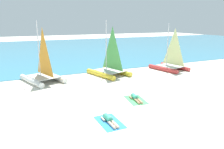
{
  "coord_description": "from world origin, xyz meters",
  "views": [
    {
      "loc": [
        -6.56,
        -9.28,
        5.08
      ],
      "look_at": [
        0.0,
        4.94,
        1.2
      ],
      "focal_mm": 34.86,
      "sensor_mm": 36.0,
      "label": 1
    }
  ],
  "objects": [
    {
      "name": "ground_plane",
      "position": [
        0.0,
        10.0,
        0.0
      ],
      "size": [
        120.0,
        120.0,
        0.0
      ],
      "primitive_type": "plane",
      "color": "silver"
    },
    {
      "name": "sailboat_red",
      "position": [
        8.47,
        8.64,
        0.72
      ],
      "size": [
        3.06,
        4.11,
        4.85
      ],
      "rotation": [
        0.0,
        0.0,
        0.2
      ],
      "color": "#CC3838",
      "rests_on": "ground"
    },
    {
      "name": "towel_right",
      "position": [
        0.53,
        2.34,
        0.01
      ],
      "size": [
        1.38,
        2.05,
        0.01
      ],
      "primitive_type": "cube",
      "rotation": [
        0.0,
        0.0,
        -0.16
      ],
      "color": "#4CB266",
      "rests_on": "ground"
    },
    {
      "name": "ocean_water",
      "position": [
        0.0,
        30.97,
        0.03
      ],
      "size": [
        120.0,
        40.0,
        0.05
      ],
      "primitive_type": "cube",
      "color": "teal",
      "rests_on": "ground"
    },
    {
      "name": "sailboat_yellow",
      "position": [
        1.73,
        9.22,
        0.77
      ],
      "size": [
        3.47,
        4.47,
        5.15
      ],
      "rotation": [
        0.0,
        0.0,
        0.27
      ],
      "color": "yellow",
      "rests_on": "ground"
    },
    {
      "name": "towel_left",
      "position": [
        -2.37,
        0.09,
        0.01
      ],
      "size": [
        1.11,
        1.91,
        0.01
      ],
      "primitive_type": "cube",
      "rotation": [
        0.0,
        0.0,
        0.01
      ],
      "color": "#338CD8",
      "rests_on": "ground"
    },
    {
      "name": "sunbather_right",
      "position": [
        0.54,
        2.41,
        0.13
      ],
      "size": [
        0.64,
        1.57,
        0.3
      ],
      "rotation": [
        0.0,
        0.0,
        -0.16
      ],
      "color": "#3FB28C",
      "rests_on": "towel_right"
    },
    {
      "name": "sailboat_white",
      "position": [
        -4.36,
        9.54,
        0.77
      ],
      "size": [
        3.6,
        4.52,
        5.14
      ],
      "rotation": [
        0.0,
        0.0,
        0.31
      ],
      "color": "white",
      "rests_on": "ground"
    },
    {
      "name": "sunbather_left",
      "position": [
        -2.37,
        0.16,
        0.13
      ],
      "size": [
        0.54,
        1.56,
        0.3
      ],
      "rotation": [
        0.0,
        0.0,
        0.01
      ],
      "color": "#3FB28C",
      "rests_on": "towel_left"
    }
  ]
}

